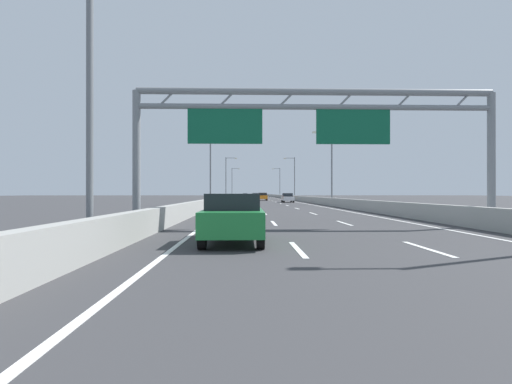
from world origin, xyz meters
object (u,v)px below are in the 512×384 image
at_px(streetlamp_right_distant, 279,181).
at_px(orange_car, 262,197).
at_px(streetlamp_left_distant, 233,181).
at_px(white_car, 288,198).
at_px(black_car, 256,195).
at_px(streetlamp_right_mid, 330,163).
at_px(green_car, 233,217).
at_px(blue_car, 258,196).
at_px(streetlamp_left_far, 227,176).
at_px(streetlamp_left_mid, 212,162).
at_px(streetlamp_left_near, 98,59).
at_px(streetlamp_right_far, 294,176).
at_px(sign_gantry, 310,122).
at_px(silver_car, 245,195).
at_px(red_car, 255,195).

relative_size(streetlamp_right_distant, orange_car, 2.14).
xyz_separation_m(streetlamp_left_distant, streetlamp_right_distant, (14.93, 0.00, 0.00)).
relative_size(white_car, black_car, 0.92).
bearing_deg(streetlamp_right_distant, streetlamp_right_mid, -90.00).
height_order(white_car, green_car, green_car).
relative_size(blue_car, green_car, 1.08).
height_order(streetlamp_left_far, black_car, streetlamp_left_far).
xyz_separation_m(streetlamp_left_far, white_car, (10.96, -24.23, -4.65)).
distance_m(streetlamp_left_far, streetlamp_left_distant, 37.39).
height_order(streetlamp_left_mid, blue_car, streetlamp_left_mid).
bearing_deg(streetlamp_left_distant, streetlamp_left_far, -90.00).
height_order(streetlamp_left_near, green_car, streetlamp_left_near).
bearing_deg(streetlamp_right_far, black_car, 100.60).
xyz_separation_m(sign_gantry, streetlamp_right_far, (7.75, 68.37, 0.57)).
bearing_deg(streetlamp_left_near, blue_car, 85.19).
height_order(orange_car, white_car, orange_car).
bearing_deg(white_car, silver_car, 95.88).
distance_m(sign_gantry, blue_car, 82.32).
distance_m(streetlamp_left_near, streetlamp_right_mid, 40.27).
distance_m(sign_gantry, black_car, 108.75).
bearing_deg(silver_car, streetlamp_right_far, -75.93).
xyz_separation_m(streetlamp_right_mid, red_car, (-7.66, 86.37, -4.63)).
relative_size(streetlamp_left_far, orange_car, 2.14).
bearing_deg(black_car, streetlamp_left_mid, -95.43).
height_order(blue_car, red_car, same).
height_order(sign_gantry, white_car, sign_gantry).
relative_size(streetlamp_right_distant, silver_car, 2.07).
distance_m(streetlamp_left_near, blue_car, 89.07).
xyz_separation_m(streetlamp_right_distant, black_car, (-7.54, 2.91, -4.64)).
bearing_deg(orange_car, streetlamp_left_mid, -104.89).
xyz_separation_m(streetlamp_right_far, streetlamp_right_distant, (0.00, 37.39, 0.00)).
bearing_deg(orange_car, white_car, -77.29).
xyz_separation_m(streetlamp_left_near, streetlamp_right_distant, (14.93, 112.18, 0.00)).
bearing_deg(streetlamp_left_mid, black_car, 84.57).
height_order(streetlamp_left_near, blue_car, streetlamp_left_near).
xyz_separation_m(streetlamp_left_far, blue_car, (7.47, 13.85, -4.64)).
bearing_deg(streetlamp_left_mid, sign_gantry, -76.94).
bearing_deg(orange_car, streetlamp_right_far, 50.77).
xyz_separation_m(sign_gantry, white_car, (3.77, 44.15, -4.08)).
distance_m(streetlamp_left_far, silver_car, 44.20).
relative_size(streetlamp_left_near, streetlamp_left_distant, 1.00).
bearing_deg(streetlamp_right_mid, streetlamp_left_near, -111.77).
bearing_deg(white_car, green_car, -98.17).
distance_m(streetlamp_right_mid, red_car, 86.84).
xyz_separation_m(streetlamp_left_distant, red_car, (7.27, 11.58, -4.63)).
xyz_separation_m(streetlamp_left_far, orange_car, (7.54, -9.06, -4.61)).
xyz_separation_m(silver_car, red_car, (3.31, 5.20, 0.04)).
relative_size(streetlamp_left_distant, green_car, 2.23).
height_order(streetlamp_right_mid, white_car, streetlamp_right_mid).
bearing_deg(green_car, streetlamp_left_distant, 91.98).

